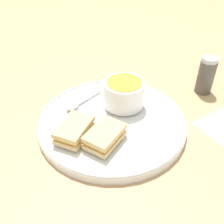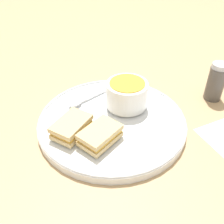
{
  "view_description": "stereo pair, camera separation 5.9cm",
  "coord_description": "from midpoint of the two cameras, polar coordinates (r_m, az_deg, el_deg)",
  "views": [
    {
      "loc": [
        0.14,
        0.44,
        0.4
      ],
      "look_at": [
        0.0,
        0.0,
        0.04
      ],
      "focal_mm": 42.0,
      "sensor_mm": 36.0,
      "label": 1
    },
    {
      "loc": [
        0.08,
        0.45,
        0.4
      ],
      "look_at": [
        0.0,
        0.0,
        0.04
      ],
      "focal_mm": 42.0,
      "sensor_mm": 36.0,
      "label": 2
    }
  ],
  "objects": [
    {
      "name": "ground_plane",
      "position": [
        0.61,
        -2.75,
        -2.97
      ],
      "size": [
        2.4,
        2.4,
        0.0
      ],
      "primitive_type": "plane",
      "color": "tan"
    },
    {
      "name": "plate",
      "position": [
        0.6,
        -2.78,
        -2.15
      ],
      "size": [
        0.34,
        0.34,
        0.02
      ],
      "color": "white",
      "rests_on": "ground_plane"
    },
    {
      "name": "sandwich_half_near",
      "position": [
        0.55,
        -11.25,
        -3.98
      ],
      "size": [
        0.1,
        0.1,
        0.03
      ],
      "rotation": [
        0.0,
        0.0,
        0.86
      ],
      "color": "#DBBC7F",
      "rests_on": "plate"
    },
    {
      "name": "sandwich_half_far",
      "position": [
        0.53,
        -4.77,
        -5.37
      ],
      "size": [
        0.1,
        0.1,
        0.03
      ],
      "rotation": [
        0.0,
        0.0,
        0.7
      ],
      "color": "#DBBC7F",
      "rests_on": "plate"
    },
    {
      "name": "salt_shaker",
      "position": [
        0.73,
        17.66,
        7.53
      ],
      "size": [
        0.04,
        0.04,
        0.1
      ],
      "color": "#4C4742",
      "rests_on": "ground_plane"
    },
    {
      "name": "soup_bowl",
      "position": [
        0.62,
        -0.08,
        4.07
      ],
      "size": [
        0.1,
        0.1,
        0.06
      ],
      "color": "white",
      "rests_on": "plate"
    },
    {
      "name": "spoon",
      "position": [
        0.64,
        -10.67,
        1.42
      ],
      "size": [
        0.11,
        0.07,
        0.01
      ],
      "rotation": [
        0.0,
        0.0,
        6.82
      ],
      "color": "silver",
      "rests_on": "plate"
    }
  ]
}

